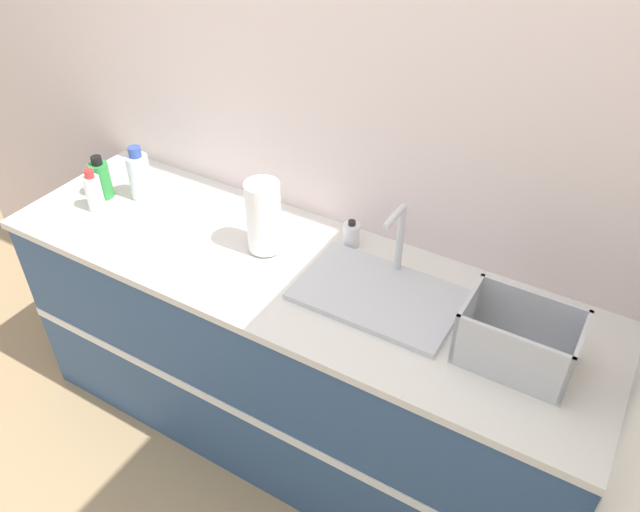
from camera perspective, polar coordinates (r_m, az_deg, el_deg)
The scene contains 10 objects.
ground_plane at distance 2.62m, azimuth -5.95°, elevation -20.21°, with size 12.00×12.00×0.00m, color tan.
wall_back at distance 2.15m, azimuth 2.29°, elevation 12.70°, with size 4.56×0.06×2.60m.
counter_cabinet at distance 2.42m, azimuth -2.23°, elevation -9.20°, with size 2.19×0.66×0.88m.
sink at distance 2.00m, azimuth 5.43°, elevation -3.21°, with size 0.52×0.33×0.28m.
paper_towel_roll at distance 2.13m, azimuth -5.17°, elevation 3.56°, with size 0.12×0.12×0.27m.
dish_rack at distance 1.84m, azimuth 17.61°, elevation -7.52°, with size 0.32×0.21×0.18m.
bottle_green at distance 2.59m, azimuth -19.39°, elevation 6.64°, with size 0.08×0.08×0.18m.
bottle_clear at distance 2.53m, azimuth -16.18°, elevation 7.08°, with size 0.09×0.09×0.22m.
bottle_white_spray at distance 2.52m, azimuth -19.96°, elevation 5.49°, with size 0.06×0.06×0.17m.
soap_dispenser at distance 2.19m, azimuth 2.90°, elevation 1.97°, with size 0.06×0.06×0.10m.
Camera 1 is at (0.92, -1.06, 2.21)m, focal length 35.00 mm.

